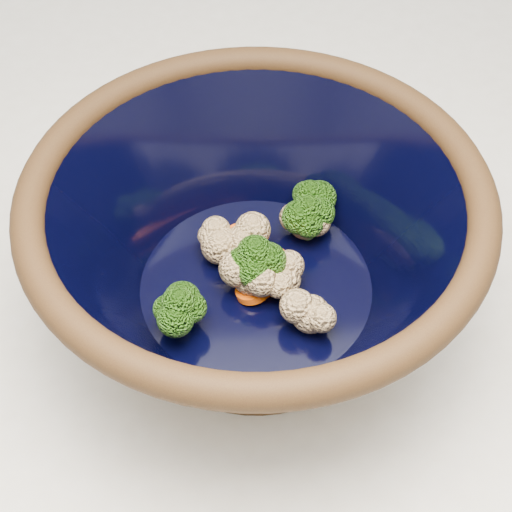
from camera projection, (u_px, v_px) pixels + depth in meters
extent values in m
cylinder|color=black|center=(256.00, 303.00, 0.59)|extent=(0.20, 0.20, 0.01)
torus|color=black|center=(256.00, 193.00, 0.49)|extent=(0.34, 0.34, 0.02)
cylinder|color=black|center=(256.00, 285.00, 0.58)|extent=(0.19, 0.19, 0.00)
cylinder|color=#608442|center=(181.00, 323.00, 0.54)|extent=(0.01, 0.01, 0.02)
ellipsoid|color=#386F15|center=(179.00, 305.00, 0.52)|extent=(0.04, 0.04, 0.03)
cylinder|color=#608442|center=(259.00, 279.00, 0.57)|extent=(0.01, 0.01, 0.02)
ellipsoid|color=#386F15|center=(259.00, 262.00, 0.55)|extent=(0.04, 0.04, 0.03)
cylinder|color=#608442|center=(255.00, 275.00, 0.57)|extent=(0.01, 0.01, 0.02)
ellipsoid|color=#386F15|center=(255.00, 255.00, 0.55)|extent=(0.04, 0.04, 0.04)
cylinder|color=#608442|center=(308.00, 229.00, 0.60)|extent=(0.01, 0.01, 0.02)
ellipsoid|color=#386F15|center=(309.00, 211.00, 0.58)|extent=(0.04, 0.04, 0.03)
cylinder|color=#608442|center=(308.00, 213.00, 0.61)|extent=(0.01, 0.01, 0.02)
ellipsoid|color=#386F15|center=(310.00, 196.00, 0.60)|extent=(0.04, 0.04, 0.03)
sphere|color=beige|center=(283.00, 280.00, 0.56)|extent=(0.03, 0.03, 0.03)
sphere|color=beige|center=(220.00, 246.00, 0.58)|extent=(0.03, 0.03, 0.03)
sphere|color=beige|center=(256.00, 271.00, 0.56)|extent=(0.03, 0.03, 0.03)
sphere|color=beige|center=(244.00, 243.00, 0.58)|extent=(0.03, 0.03, 0.03)
sphere|color=beige|center=(253.00, 275.00, 0.56)|extent=(0.03, 0.03, 0.03)
sphere|color=beige|center=(305.00, 224.00, 0.60)|extent=(0.03, 0.03, 0.03)
sphere|color=beige|center=(272.00, 269.00, 0.57)|extent=(0.03, 0.03, 0.03)
sphere|color=beige|center=(311.00, 314.00, 0.54)|extent=(0.03, 0.03, 0.03)
cylinder|color=#FF5C0B|center=(239.00, 238.00, 0.60)|extent=(0.03, 0.03, 0.01)
cylinder|color=#FF5C0B|center=(263.00, 279.00, 0.57)|extent=(0.03, 0.03, 0.01)
cylinder|color=#FF5C0B|center=(253.00, 291.00, 0.56)|extent=(0.03, 0.03, 0.01)
cylinder|color=#FF5C0B|center=(271.00, 264.00, 0.58)|extent=(0.03, 0.03, 0.01)
cylinder|color=#FF5C0B|center=(265.00, 272.00, 0.58)|extent=(0.03, 0.03, 0.01)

